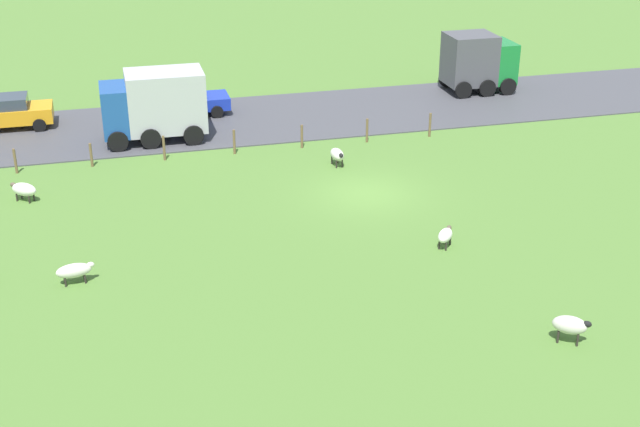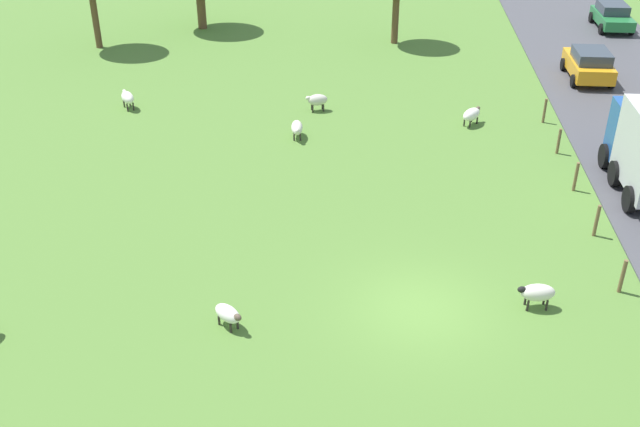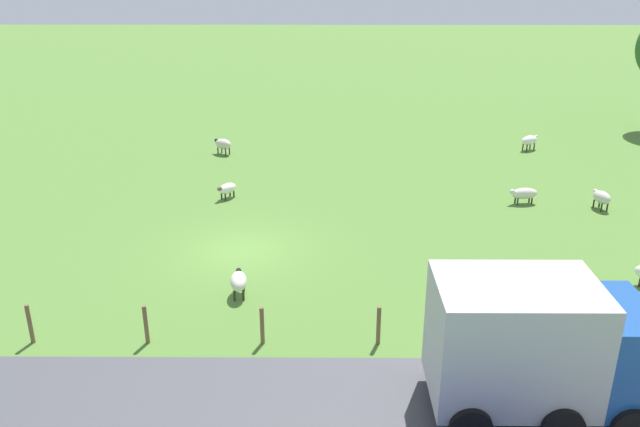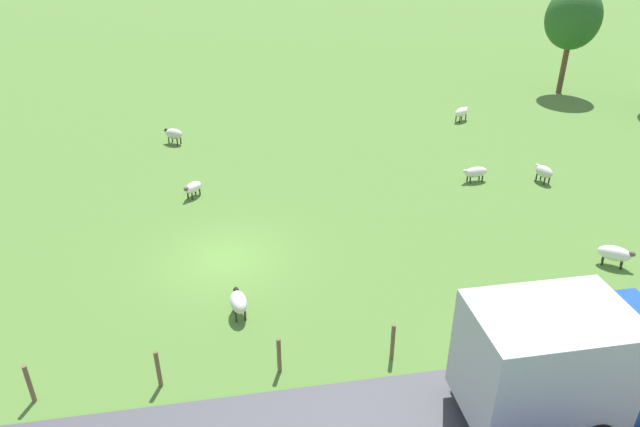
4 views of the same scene
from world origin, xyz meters
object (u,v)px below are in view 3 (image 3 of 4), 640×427
object	(u,v)px
sheep_2	(239,281)
sheep_6	(602,197)
sheep_0	(530,140)
sheep_3	(223,144)
sheep_1	(227,189)
truck_0	(534,344)
sheep_5	(524,194)

from	to	relation	value
sheep_2	sheep_6	size ratio (longest dim) A/B	1.05
sheep_0	sheep_3	distance (m)	16.83
sheep_0	sheep_3	world-z (taller)	sheep_3
sheep_2	sheep_1	bearing A→B (deg)	-169.70
sheep_2	sheep_6	xyz separation A→B (m)	(-7.62, 14.50, 0.00)
sheep_2	truck_0	xyz separation A→B (m)	(5.48, 7.54, 1.31)
sheep_1	sheep_3	bearing A→B (deg)	-170.33
sheep_5	sheep_6	xyz separation A→B (m)	(0.62, 3.11, 0.06)
sheep_2	sheep_5	bearing A→B (deg)	125.90
sheep_0	sheep_1	distance (m)	17.44
sheep_6	sheep_3	bearing A→B (deg)	-114.82
sheep_6	sheep_1	bearing A→B (deg)	-94.25
truck_0	sheep_6	bearing A→B (deg)	152.04
sheep_2	truck_0	size ratio (longest dim) A/B	0.24
sheep_2	sheep_6	distance (m)	16.38
sheep_0	truck_0	world-z (taller)	truck_0
sheep_3	truck_0	size ratio (longest dim) A/B	0.24
sheep_0	sheep_1	xyz separation A→B (m)	(7.68, -15.65, -0.10)
sheep_0	sheep_2	size ratio (longest dim) A/B	1.03
sheep_2	sheep_5	size ratio (longest dim) A/B	0.88
sheep_0	sheep_1	bearing A→B (deg)	-63.86
sheep_2	sheep_3	size ratio (longest dim) A/B	1.00
sheep_0	truck_0	xyz separation A→B (m)	(21.98, -6.51, 1.28)
sheep_3	truck_0	world-z (taller)	truck_0
sheep_3	sheep_6	size ratio (longest dim) A/B	1.06
sheep_1	sheep_6	bearing A→B (deg)	85.75
sheep_1	sheep_6	size ratio (longest dim) A/B	0.93
sheep_3	sheep_1	bearing A→B (deg)	9.67
sheep_3	sheep_5	size ratio (longest dim) A/B	0.88
sheep_2	truck_0	bearing A→B (deg)	53.99
sheep_1	sheep_0	bearing A→B (deg)	116.14
sheep_0	sheep_2	world-z (taller)	sheep_0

